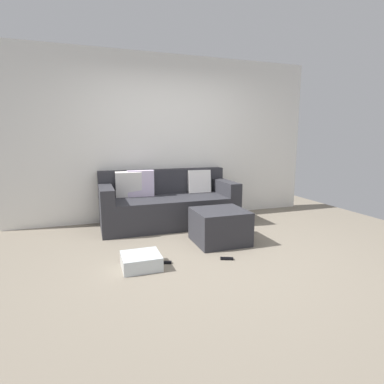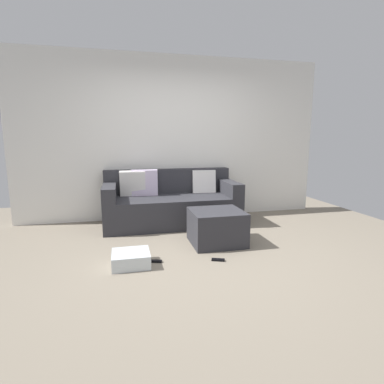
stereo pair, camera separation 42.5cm
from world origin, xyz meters
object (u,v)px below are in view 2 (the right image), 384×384
remote_by_storage_bin (154,261)px  couch_sectional (171,203)px  storage_bin (131,259)px  ottoman (217,227)px  remote_near_ottoman (218,260)px

remote_by_storage_bin → couch_sectional: bearing=92.1°
couch_sectional → storage_bin: couch_sectional is taller
ottoman → remote_near_ottoman: (-0.16, -0.56, -0.21)m
couch_sectional → remote_by_storage_bin: couch_sectional is taller
couch_sectional → ottoman: bearing=-68.3°
couch_sectional → remote_near_ottoman: size_ratio=14.35×
remote_near_ottoman → remote_by_storage_bin: size_ratio=0.80×
couch_sectional → ottoman: 1.17m
storage_bin → remote_by_storage_bin: 0.26m
storage_bin → remote_near_ottoman: (0.95, -0.10, -0.06)m
ottoman → remote_by_storage_bin: size_ratio=3.64×
couch_sectional → storage_bin: (-0.68, -1.55, -0.25)m
ottoman → remote_near_ottoman: 0.62m
remote_near_ottoman → remote_by_storage_bin: same height
storage_bin → remote_near_ottoman: size_ratio=2.76×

